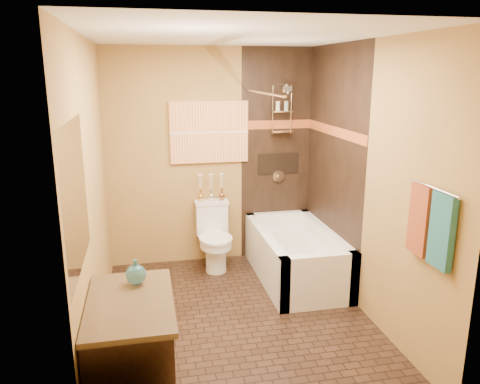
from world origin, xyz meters
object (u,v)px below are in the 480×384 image
object	(u,v)px
sunset_painting	(209,132)
vanity	(132,355)
bathtub	(295,259)
toilet	(214,236)

from	to	relation	value
sunset_painting	vanity	distance (m)	2.87
bathtub	toilet	size ratio (longest dim) A/B	1.97
bathtub	toilet	xyz separation A→B (m)	(-0.83, 0.47, 0.16)
vanity	bathtub	bearing A→B (deg)	45.56
bathtub	toilet	distance (m)	0.97
toilet	vanity	size ratio (longest dim) A/B	0.84
vanity	toilet	bearing A→B (deg)	68.20
toilet	vanity	bearing A→B (deg)	-111.88
sunset_painting	toilet	size ratio (longest dim) A/B	1.18
sunset_painting	bathtub	size ratio (longest dim) A/B	0.60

